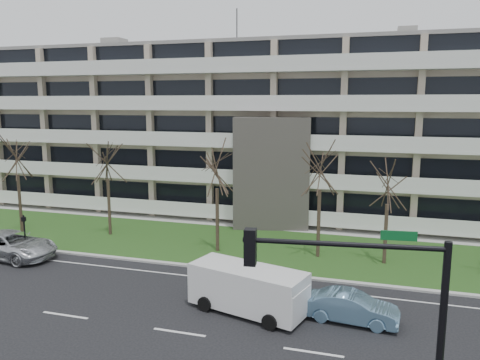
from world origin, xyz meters
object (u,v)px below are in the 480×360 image
(pedestrian_signal, at_px, (24,229))
(traffic_signal, at_px, (372,311))
(silver_pickup, at_px, (11,245))
(blue_sedan, at_px, (352,307))
(white_van, at_px, (249,286))

(pedestrian_signal, bearing_deg, traffic_signal, -43.16)
(silver_pickup, relative_size, pedestrian_signal, 2.29)
(blue_sedan, height_order, pedestrian_signal, pedestrian_signal)
(silver_pickup, distance_m, white_van, 17.54)
(blue_sedan, relative_size, pedestrian_signal, 1.58)
(silver_pickup, bearing_deg, pedestrian_signal, -20.60)
(blue_sedan, bearing_deg, silver_pickup, 87.65)
(pedestrian_signal, bearing_deg, silver_pickup, -130.27)
(white_van, distance_m, pedestrian_signal, 17.33)
(blue_sedan, bearing_deg, white_van, 99.72)
(blue_sedan, xyz_separation_m, traffic_signal, (0.89, -8.20, 3.65))
(silver_pickup, xyz_separation_m, pedestrian_signal, (0.39, 0.84, 0.87))
(white_van, height_order, pedestrian_signal, pedestrian_signal)
(blue_sedan, xyz_separation_m, white_van, (-4.88, -0.38, 0.63))
(blue_sedan, bearing_deg, traffic_signal, -168.49)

